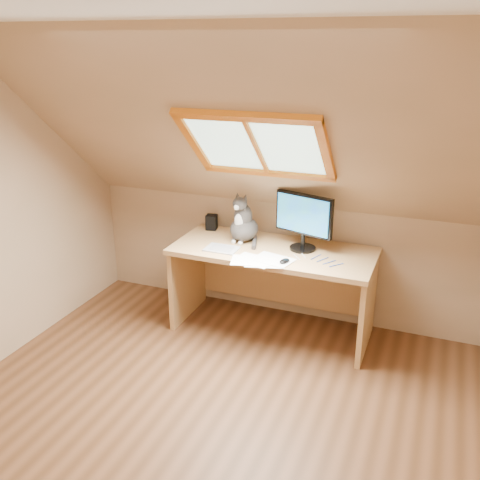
% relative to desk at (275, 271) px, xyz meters
% --- Properties ---
extents(ground, '(3.50, 3.50, 0.00)m').
position_rel_desk_xyz_m(ground, '(-0.03, -1.45, -0.51)').
color(ground, brown).
rests_on(ground, ground).
extents(room_shell, '(3.52, 3.52, 2.41)m').
position_rel_desk_xyz_m(room_shell, '(-0.03, -1.54, 0.92)').
color(room_shell, tan).
rests_on(room_shell, ground).
extents(desk, '(1.61, 0.71, 0.74)m').
position_rel_desk_xyz_m(desk, '(0.00, 0.00, 0.00)').
color(desk, tan).
rests_on(desk, ground).
extents(monitor, '(0.48, 0.21, 0.46)m').
position_rel_desk_xyz_m(monitor, '(0.22, 0.00, 0.49)').
color(monitor, black).
rests_on(monitor, desk).
extents(cat, '(0.28, 0.32, 0.42)m').
position_rel_desk_xyz_m(cat, '(-0.29, 0.02, 0.37)').
color(cat, '#47413E').
rests_on(cat, desk).
extents(desk_speaker, '(0.11, 0.11, 0.13)m').
position_rel_desk_xyz_m(desk_speaker, '(-0.65, 0.18, 0.29)').
color(desk_speaker, black).
rests_on(desk_speaker, desk).
extents(graphics_tablet, '(0.26, 0.19, 0.01)m').
position_rel_desk_xyz_m(graphics_tablet, '(-0.38, -0.23, 0.23)').
color(graphics_tablet, '#B2B2B7').
rests_on(graphics_tablet, desk).
extents(mouse, '(0.09, 0.12, 0.03)m').
position_rel_desk_xyz_m(mouse, '(0.17, -0.31, 0.24)').
color(mouse, black).
rests_on(mouse, desk).
extents(papers, '(0.35, 0.30, 0.01)m').
position_rel_desk_xyz_m(papers, '(-0.02, -0.33, 0.23)').
color(papers, white).
rests_on(papers, desk).
extents(cables, '(0.51, 0.26, 0.01)m').
position_rel_desk_xyz_m(cables, '(0.36, -0.19, 0.23)').
color(cables, silver).
rests_on(cables, desk).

